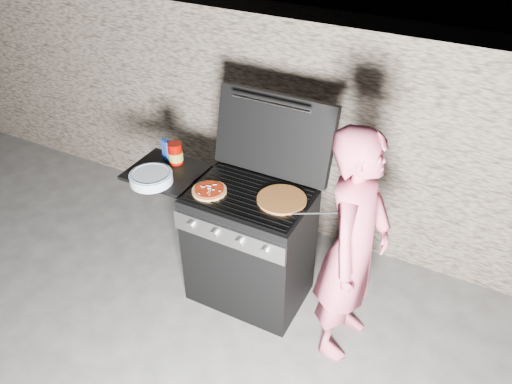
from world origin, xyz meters
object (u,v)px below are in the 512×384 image
at_px(pizza_topped, 209,190).
at_px(sauce_jar, 175,153).
at_px(gas_grill, 219,236).
at_px(person, 353,248).

xyz_separation_m(pizza_topped, sauce_jar, (-0.41, 0.21, 0.06)).
xyz_separation_m(gas_grill, person, (1.00, -0.08, 0.36)).
relative_size(pizza_topped, person, 0.14).
bearing_deg(gas_grill, person, -4.36).
bearing_deg(sauce_jar, pizza_topped, -27.11).
bearing_deg(pizza_topped, person, 0.84).
distance_m(gas_grill, person, 1.06).
distance_m(gas_grill, pizza_topped, 0.48).
xyz_separation_m(pizza_topped, person, (1.00, 0.01, -0.11)).
distance_m(gas_grill, sauce_jar, 0.68).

